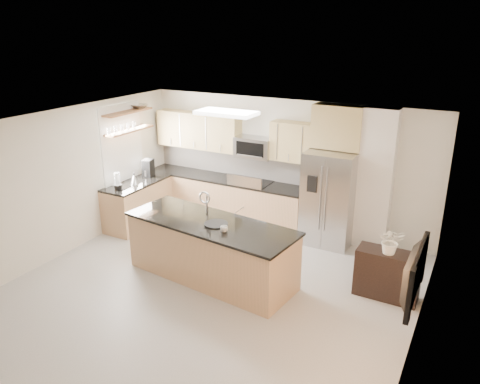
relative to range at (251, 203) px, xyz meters
The scene contains 26 objects.
floor 3.02m from the range, 78.39° to the right, with size 6.50×6.50×0.00m, color #B0ADA7.
ceiling 3.66m from the range, 78.39° to the right, with size 6.00×6.50×0.02m, color white.
wall_back 1.07m from the range, 28.76° to the left, with size 6.00×0.02×2.60m, color beige.
wall_left 3.87m from the range, 129.41° to the right, with size 0.02×6.50×2.60m, color beige.
wall_right 4.71m from the range, 39.05° to the right, with size 0.02×6.50×2.60m, color beige.
back_counter 0.63m from the range, behind, with size 3.55×0.66×1.44m.
left_counter 2.33m from the range, 152.71° to the right, with size 0.66×1.50×0.92m.
range is the anchor object (origin of this frame).
upper_cabinets 1.53m from the range, 166.83° to the left, with size 3.50×0.33×0.75m.
microwave 1.16m from the range, 90.00° to the left, with size 0.76×0.40×0.40m.
refrigerator 1.71m from the range, ahead, with size 0.92×0.78×1.78m.
partition_column 2.56m from the range, ahead, with size 0.60×0.30×2.60m, color silver.
window 2.86m from the range, 155.75° to the right, with size 0.04×1.15×1.65m.
shelf_lower 2.86m from the range, 156.67° to the right, with size 0.30×1.20×0.04m, color brown.
shelf_upper 3.07m from the range, 156.67° to the right, with size 0.30×1.20×0.04m, color brown.
ceiling_fixture 2.48m from the range, 81.39° to the right, with size 1.00×0.50×0.06m, color white.
island 2.26m from the range, 79.50° to the right, with size 2.94×1.35×1.41m.
credenza 3.40m from the range, 25.60° to the right, with size 0.94×0.39×0.75m, color black.
cup 2.62m from the range, 72.22° to the right, with size 0.12×0.12×0.09m, color white.
platter 2.38m from the range, 76.74° to the right, with size 0.38×0.38×0.02m, color black.
blender 2.69m from the range, 142.42° to the right, with size 0.15×0.15×0.34m.
kettle 2.41m from the range, 149.79° to the right, with size 0.18×0.18×0.23m.
coffee_maker 2.28m from the range, 162.77° to the right, with size 0.24×0.27×0.37m.
bowl 3.02m from the range, 165.04° to the right, with size 0.42×0.42×0.10m, color #A6A6A8.
flower_vase 3.47m from the range, 26.26° to the right, with size 0.55×0.47×0.60m, color white.
television 4.78m from the range, 41.64° to the right, with size 1.08×0.14×0.62m, color black.
Camera 1 is at (3.44, -5.08, 3.92)m, focal length 35.00 mm.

